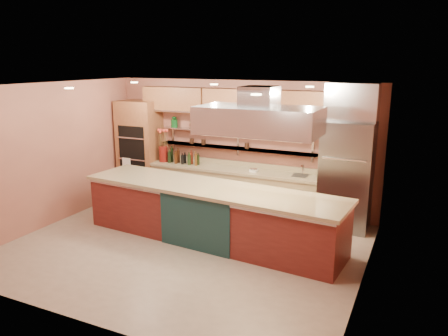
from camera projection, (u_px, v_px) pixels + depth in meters
The scene contains 21 objects.
floor at pixel (185, 248), 7.69m from camera, with size 6.00×5.00×0.02m, color tan.
ceiling at pixel (181, 86), 7.02m from camera, with size 6.00×5.00×0.02m, color black.
wall_back at pixel (241, 145), 9.55m from camera, with size 6.00×0.04×2.80m, color #A7624E.
wall_front at pixel (76, 217), 5.15m from camera, with size 6.00×0.04×2.80m, color #A7624E.
wall_left at pixel (51, 155), 8.58m from camera, with size 0.04×5.00×2.80m, color #A7624E.
wall_right at pixel (368, 192), 6.12m from camera, with size 0.04×5.00×2.80m, color #A7624E.
oven_stack at pixel (140, 150), 10.33m from camera, with size 0.95×0.64×2.30m, color #965936.
refrigerator at pixel (346, 176), 8.35m from camera, with size 0.95×0.72×2.10m, color slate.
back_counter at pixel (233, 189), 9.53m from camera, with size 3.84×0.64×0.93m, color #9F885F.
wall_shelf_lower at pixel (236, 148), 9.47m from camera, with size 3.60×0.26×0.03m, color silver.
wall_shelf_upper at pixel (236, 132), 9.38m from camera, with size 3.60×0.26×0.03m, color silver.
upper_cabinets at pixel (238, 102), 9.16m from camera, with size 4.60×0.36×0.55m, color #965936.
range_hood at pixel (259, 120), 7.11m from camera, with size 2.00×1.00×0.45m, color silver.
ceiling_downlights at pixel (187, 87), 7.20m from camera, with size 4.00×2.80×0.02m, color #FFE5A5.
island at pixel (210, 213), 7.90m from camera, with size 4.85×1.06×1.01m, color maroon.
flower_vase at pixel (164, 154), 10.04m from camera, with size 0.20×0.20×0.36m, color #63130E.
oil_bottle_cluster at pixel (184, 158), 9.84m from camera, with size 0.81×0.23×0.26m, color black.
kitchen_scale at pixel (254, 170), 9.16m from camera, with size 0.16×0.12×0.09m, color white.
bar_faucet at pixel (303, 170), 8.81m from camera, with size 0.03×0.03×0.23m, color white.
copper_kettle at pixel (199, 125), 9.74m from camera, with size 0.19×0.19×0.15m, color #C65A2D.
green_canister at pixel (207, 125), 9.65m from camera, with size 0.15×0.15×0.18m, color #0D4017.
Camera 1 is at (3.64, -6.17, 3.20)m, focal length 35.00 mm.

